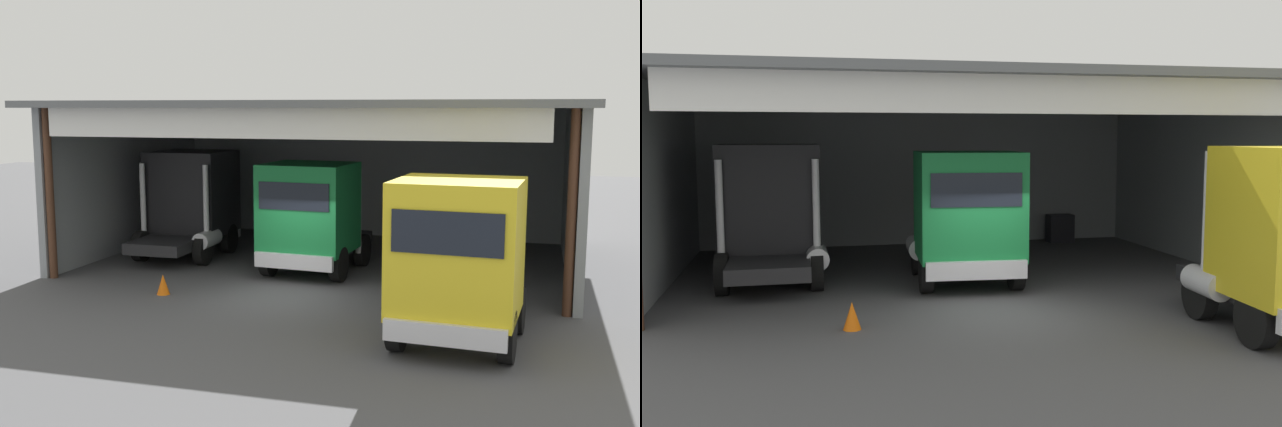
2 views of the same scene
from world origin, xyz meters
The scene contains 8 objects.
ground_plane centered at (0.00, 0.00, 0.00)m, with size 80.00×80.00×0.00m, color #4C4C4F.
workshop_shed centered at (0.00, 6.01, 3.74)m, with size 15.82×11.33×5.29m.
truck_black_left_bay centered at (-4.93, 4.52, 1.92)m, with size 2.72×4.58×3.60m.
truck_green_yard_outside centered at (-0.06, 2.91, 1.81)m, with size 2.80×5.02×3.43m.
truck_yellow_center_right_bay centered at (4.97, -2.98, 1.93)m, with size 2.81×4.56×3.63m.
oil_drum centered at (2.47, 9.72, 0.44)m, with size 0.58×0.58×0.88m, color #194CB2.
tool_cart centered at (4.98, 9.47, 0.50)m, with size 0.90×0.60×1.00m, color black.
traffic_cone centered at (-3.23, -0.72, 0.28)m, with size 0.36×0.36×0.56m, color orange.
Camera 1 is at (6.49, -18.55, 5.11)m, focal length 41.57 mm.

